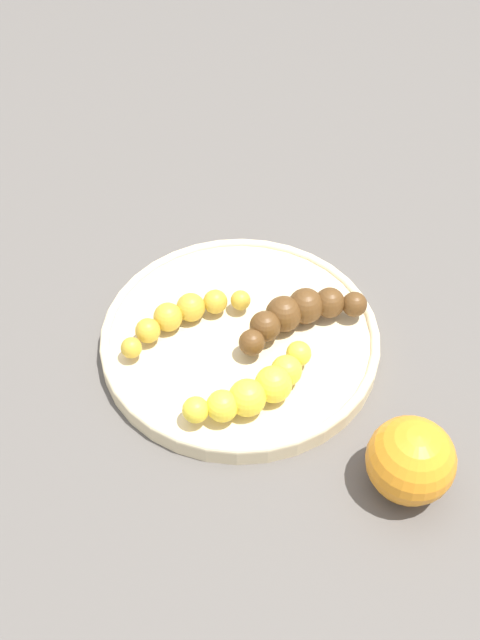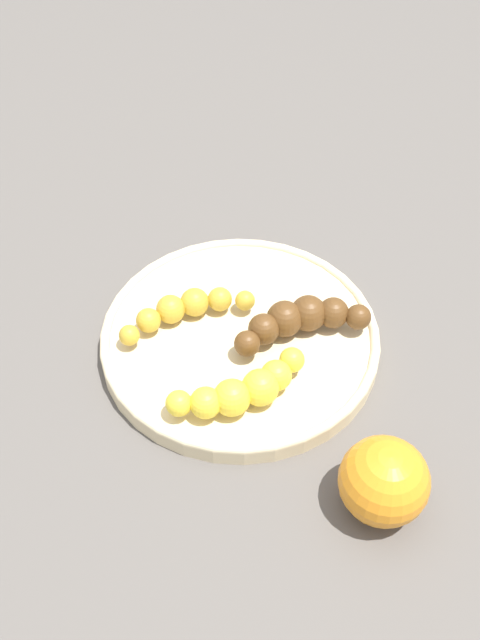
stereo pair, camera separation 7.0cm
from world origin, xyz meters
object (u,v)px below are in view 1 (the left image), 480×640
Objects in this scene: fruit_bowl at (240,337)px; orange_fruit at (411,460)px; banana_spotted at (182,315)px; banana_yellow at (256,388)px; banana_overripe at (297,314)px.

fruit_bowl is 0.22m from orange_fruit.
orange_fruit is (-0.08, 0.20, 0.03)m from fruit_bowl.
banana_spotted is 0.26m from orange_fruit.
banana_yellow is (-0.03, 0.11, 0.00)m from banana_spotted.
banana_spotted is at bearing -61.19° from orange_fruit.
orange_fruit is (-0.13, 0.23, 0.00)m from banana_spotted.
fruit_bowl is 0.06m from banana_overripe.
orange_fruit is (-0.02, 0.19, 0.00)m from banana_overripe.
banana_spotted is 1.87× the size of orange_fruit.
banana_overripe reaches higher than banana_yellow.
banana_overripe is at bearing 120.78° from banana_yellow.
banana_yellow is (0.02, 0.08, 0.02)m from fruit_bowl.
orange_fruit reaches higher than banana_overripe.
banana_overripe is 0.10m from banana_yellow.
banana_spotted is at bearing -176.14° from banana_yellow.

